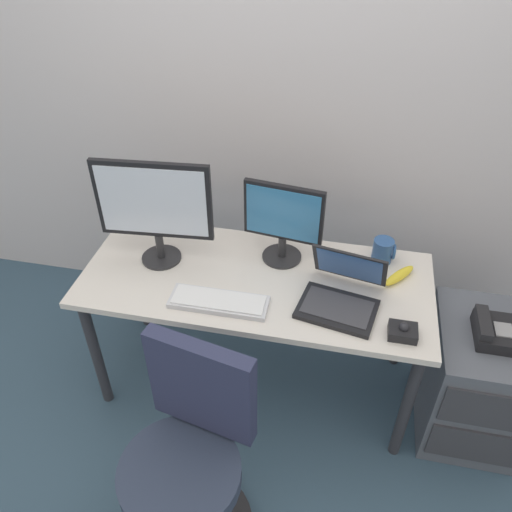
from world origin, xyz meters
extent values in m
plane|color=#364F63|center=(0.00, 0.00, 0.00)|extent=(8.00, 8.00, 0.00)
cube|color=silver|center=(0.00, 0.68, 1.40)|extent=(6.00, 0.10, 2.80)
cube|color=silver|center=(0.00, 0.00, 0.69)|extent=(1.53, 0.66, 0.03)
cylinder|color=#2D2D33|center=(-0.71, -0.27, 0.34)|extent=(0.05, 0.05, 0.67)
cylinder|color=#2D2D33|center=(0.71, -0.27, 0.34)|extent=(0.05, 0.05, 0.67)
cylinder|color=#2D2D33|center=(-0.71, 0.27, 0.34)|extent=(0.05, 0.05, 0.67)
cylinder|color=#2D2D33|center=(0.71, 0.27, 0.34)|extent=(0.05, 0.05, 0.67)
cube|color=#535762|center=(1.02, -0.03, 0.30)|extent=(0.42, 0.52, 0.60)
cube|color=#38383D|center=(1.02, -0.30, 0.43)|extent=(0.38, 0.01, 0.20)
cube|color=#38383D|center=(1.02, -0.30, 0.18)|extent=(0.38, 0.01, 0.20)
cube|color=black|center=(1.02, -0.05, 0.63)|extent=(0.17, 0.20, 0.06)
cube|color=black|center=(0.96, -0.05, 0.67)|extent=(0.05, 0.18, 0.04)
cube|color=gray|center=(1.04, -0.06, 0.66)|extent=(0.07, 0.08, 0.01)
cylinder|color=#333338|center=(-0.11, -0.81, 0.22)|extent=(0.06, 0.06, 0.38)
cylinder|color=#2C364C|center=(-0.11, -0.81, 0.44)|extent=(0.44, 0.44, 0.07)
cube|color=#2A2F4C|center=(-0.07, -0.61, 0.70)|extent=(0.40, 0.14, 0.42)
cylinder|color=#262628|center=(-0.45, 0.04, 0.71)|extent=(0.18, 0.18, 0.01)
cylinder|color=#262628|center=(-0.45, 0.04, 0.78)|extent=(0.04, 0.04, 0.12)
cube|color=black|center=(-0.45, 0.04, 1.02)|extent=(0.50, 0.07, 0.36)
cube|color=silver|center=(-0.45, 0.03, 1.02)|extent=(0.46, 0.04, 0.32)
cylinder|color=#262628|center=(0.09, 0.16, 0.71)|extent=(0.18, 0.18, 0.01)
cylinder|color=#262628|center=(0.09, 0.16, 0.77)|extent=(0.04, 0.04, 0.10)
cube|color=black|center=(0.09, 0.16, 0.95)|extent=(0.36, 0.07, 0.27)
cube|color=teal|center=(0.09, 0.15, 0.95)|extent=(0.32, 0.05, 0.24)
cube|color=silver|center=(-0.12, -0.20, 0.71)|extent=(0.41, 0.14, 0.02)
cube|color=white|center=(-0.12, -0.20, 0.73)|extent=(0.38, 0.12, 0.01)
cube|color=black|center=(0.37, -0.14, 0.71)|extent=(0.35, 0.27, 0.02)
cube|color=#38383D|center=(0.37, -0.14, 0.72)|extent=(0.30, 0.21, 0.00)
cube|color=black|center=(0.39, 0.02, 0.82)|extent=(0.32, 0.16, 0.20)
cube|color=#335999|center=(0.39, 0.01, 0.82)|extent=(0.28, 0.14, 0.18)
cube|color=black|center=(0.62, -0.22, 0.72)|extent=(0.11, 0.09, 0.04)
sphere|color=#232328|center=(0.62, -0.22, 0.75)|extent=(0.04, 0.04, 0.04)
cylinder|color=#2C518A|center=(0.53, 0.23, 0.76)|extent=(0.09, 0.09, 0.11)
torus|color=#2D548B|center=(0.58, 0.23, 0.76)|extent=(0.01, 0.07, 0.07)
ellipsoid|color=yellow|center=(0.61, 0.12, 0.72)|extent=(0.15, 0.18, 0.04)
camera|label=1|loc=(0.35, -1.67, 2.18)|focal=36.10mm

